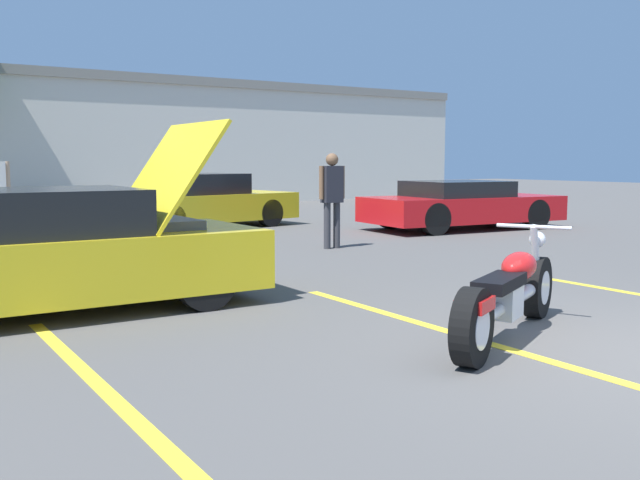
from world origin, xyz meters
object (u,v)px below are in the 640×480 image
Objects in this scene: parked_car_right_row at (461,205)px; spectator_by_show_car at (332,192)px; parked_car_mid_row at (202,202)px; motorcycle at (509,295)px; show_car_hood_open at (62,252)px.

parked_car_right_row is 2.78× the size of spectator_by_show_car.
parked_car_mid_row is 2.72× the size of spectator_by_show_car.
parked_car_right_row is at bearing 17.60° from spectator_by_show_car.
motorcycle is at bearing -109.75° from parked_car_mid_row.
parked_car_right_row is (9.64, 4.25, -0.07)m from show_car_hood_open.
spectator_by_show_car is (-4.43, -1.40, 0.45)m from parked_car_right_row.
show_car_hood_open is 0.87× the size of parked_car_right_row.
show_car_hood_open is at bearing -132.48° from parked_car_mid_row.
spectator_by_show_car reaches higher than motorcycle.
motorcycle is 10.07m from parked_car_right_row.
parked_car_right_row is 5.89m from parked_car_mid_row.
parked_car_mid_row reaches higher than motorcycle.
parked_car_mid_row is (-4.84, 3.37, 0.05)m from parked_car_right_row.
parked_car_right_row is at bearing -45.08° from parked_car_mid_row.
parked_car_mid_row reaches higher than parked_car_right_row.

